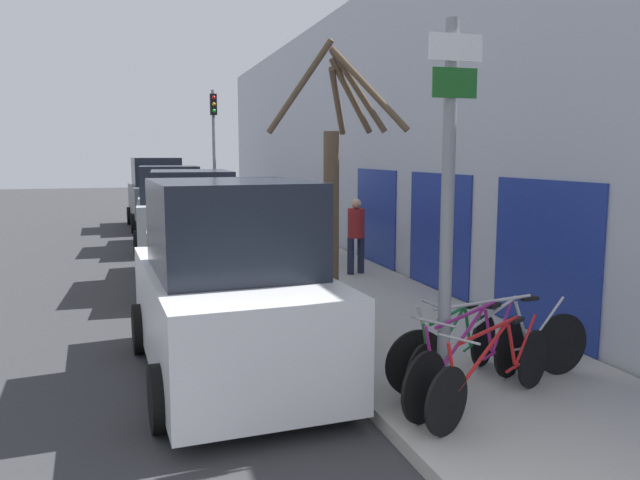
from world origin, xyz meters
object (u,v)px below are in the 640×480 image
Objects in this scene: signpost at (448,209)px; parked_car_1 at (192,234)px; bicycle_2 at (492,348)px; parked_car_0 at (230,291)px; bicycle_1 at (471,360)px; pedestrian_near at (356,231)px; parked_car_3 at (156,196)px; parked_car_2 at (170,211)px; pedestrian_far at (308,219)px; traffic_light at (214,143)px; bicycle_3 at (455,351)px; street_tree at (334,197)px; bicycle_0 at (494,372)px.

signpost is 0.78× the size of parked_car_1.
bicycle_2 is 0.61× the size of parked_car_0.
bicycle_1 is at bearing 118.76° from bicycle_2.
bicycle_1 is 7.74m from parked_car_1.
bicycle_1 is at bearing -117.60° from pedestrian_near.
parked_car_2 is at bearing -90.96° from parked_car_3.
pedestrian_far is at bearing -50.78° from parked_car_2.
parked_car_3 is 4.44m from traffic_light.
bicycle_1 reaches higher than bicycle_3.
parked_car_2 is 2.90m from traffic_light.
signpost is 1.65m from bicycle_1.
bicycle_3 is at bearing -33.16° from parked_car_0.
traffic_light is (-1.94, 7.53, 1.96)m from pedestrian_near.
bicycle_1 is 6.89m from pedestrian_near.
street_tree is (1.48, -4.82, 1.04)m from parked_car_1.
pedestrian_near reaches higher than bicycle_1.
pedestrian_far is (2.90, 1.45, 0.06)m from parked_car_1.
bicycle_1 is 1.32× the size of pedestrian_near.
pedestrian_far reaches higher than bicycle_1.
pedestrian_near is at bearing 52.40° from parked_car_0.
bicycle_0 is 3.40m from street_tree.
pedestrian_near reaches higher than bicycle_3.
parked_car_3 reaches higher than pedestrian_near.
signpost is 9.16m from pedestrian_far.
bicycle_3 is at bearing -26.99° from bicycle_0.
signpost is 1.45× the size of bicycle_2.
signpost is at bearing -120.58° from pedestrian_near.
parked_car_2 is 0.90× the size of parked_car_3.
pedestrian_near is at bearing 65.67° from street_tree.
bicycle_1 is 0.50× the size of parked_car_0.
street_tree reaches higher than bicycle_1.
traffic_light is at bearing -76.21° from pedestrian_far.
bicycle_2 is at bearing 26.03° from signpost.
parked_car_3 is at bearing -72.54° from pedestrian_far.
street_tree is at bearing -79.40° from parked_car_2.
parked_car_1 reaches higher than bicycle_0.
parked_car_2 is 10.36m from street_tree.
parked_car_2 is at bearing 93.68° from parked_car_1.
signpost is 7.84m from parked_car_1.
pedestrian_far is (3.13, -9.08, -0.03)m from parked_car_3.
bicycle_3 is 0.42× the size of parked_car_2.
parked_car_1 reaches higher than parked_car_2.
bicycle_3 is (-0.36, 0.16, -0.05)m from bicycle_2.
traffic_light reaches higher than parked_car_3.
signpost is at bearing 39.79° from bicycle_0.
parked_car_3 is 11.76m from pedestrian_near.
parked_car_0 is 1.05× the size of street_tree.
parked_car_2 is at bearing 8.52° from bicycle_2.
parked_car_2 is 2.61× the size of pedestrian_near.
parked_car_3 is at bearing 96.13° from signpost.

